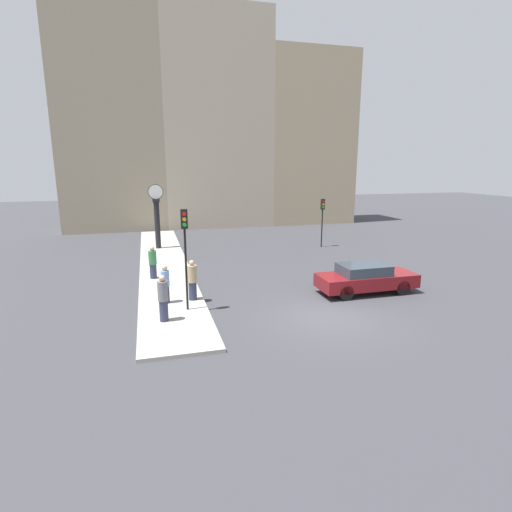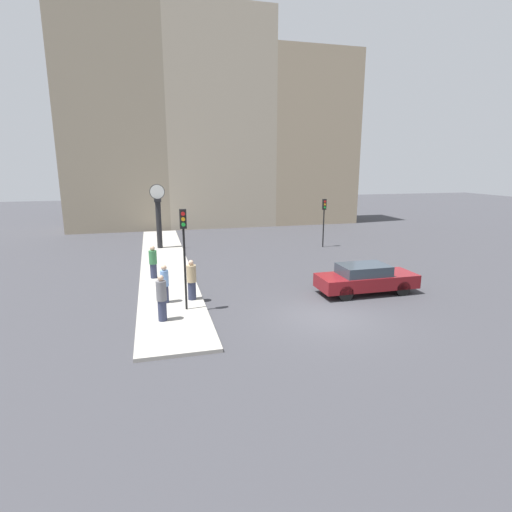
{
  "view_description": "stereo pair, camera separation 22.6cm",
  "coord_description": "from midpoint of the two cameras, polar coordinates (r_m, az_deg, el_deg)",
  "views": [
    {
      "loc": [
        -6.73,
        -13.64,
        5.9
      ],
      "look_at": [
        -1.51,
        5.48,
        1.36
      ],
      "focal_mm": 28.0,
      "sensor_mm": 36.0,
      "label": 1
    },
    {
      "loc": [
        -6.52,
        -13.7,
        5.9
      ],
      "look_at": [
        -1.51,
        5.48,
        1.36
      ],
      "focal_mm": 28.0,
      "sensor_mm": 36.0,
      "label": 2
    }
  ],
  "objects": [
    {
      "name": "pedestrian_blue_stripe",
      "position": [
        17.4,
        -13.19,
        -3.92
      ],
      "size": [
        0.36,
        0.36,
        1.67
      ],
      "color": "#2D334C",
      "rests_on": "sidewalk_corner"
    },
    {
      "name": "building_row",
      "position": [
        40.2,
        -6.63,
        17.72
      ],
      "size": [
        27.89,
        5.0,
        19.67
      ],
      "color": "gray",
      "rests_on": "ground_plane"
    },
    {
      "name": "pedestrian_tan_coat",
      "position": [
        17.57,
        -9.45,
        -3.45
      ],
      "size": [
        0.42,
        0.42,
        1.77
      ],
      "color": "#2D334C",
      "rests_on": "sidewalk_corner"
    },
    {
      "name": "sedan_car",
      "position": [
        19.39,
        15.09,
        -3.06
      ],
      "size": [
        4.64,
        1.72,
        1.39
      ],
      "color": "maroon",
      "rests_on": "ground_plane"
    },
    {
      "name": "pedestrian_grey_jacket",
      "position": [
        15.42,
        -13.54,
        -5.92
      ],
      "size": [
        0.38,
        0.38,
        1.79
      ],
      "color": "#2D334C",
      "rests_on": "sidewalk_corner"
    },
    {
      "name": "ground_plane",
      "position": [
        16.3,
        9.95,
        -8.54
      ],
      "size": [
        120.0,
        120.0,
        0.0
      ],
      "primitive_type": "plane",
      "color": "#38383D"
    },
    {
      "name": "pedestrian_green_hoodie",
      "position": [
        21.31,
        -14.83,
        -0.89
      ],
      "size": [
        0.4,
        0.4,
        1.71
      ],
      "color": "#2D334C",
      "rests_on": "sidewalk_corner"
    },
    {
      "name": "traffic_light_far",
      "position": [
        29.37,
        9.26,
        6.13
      ],
      "size": [
        0.26,
        0.24,
        3.51
      ],
      "color": "black",
      "rests_on": "ground_plane"
    },
    {
      "name": "street_clock",
      "position": [
        28.85,
        -14.18,
        5.29
      ],
      "size": [
        1.03,
        0.48,
        4.47
      ],
      "color": "black",
      "rests_on": "sidewalk_corner"
    },
    {
      "name": "sidewalk_corner",
      "position": [
        24.63,
        -13.26,
        -1.16
      ],
      "size": [
        2.78,
        24.5,
        0.13
      ],
      "primitive_type": "cube",
      "color": "#A39E93",
      "rests_on": "ground_plane"
    },
    {
      "name": "traffic_light_near",
      "position": [
        15.93,
        -10.52,
        2.37
      ],
      "size": [
        0.26,
        0.24,
        4.1
      ],
      "color": "black",
      "rests_on": "sidewalk_corner"
    }
  ]
}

